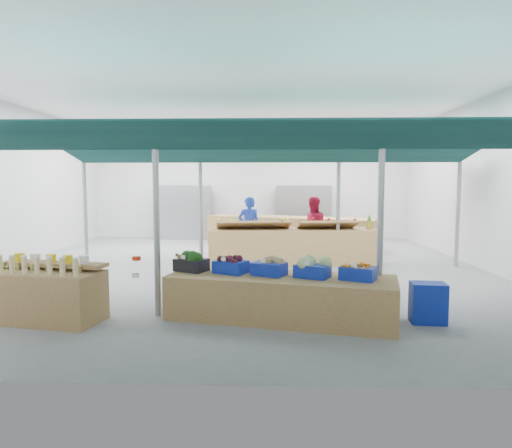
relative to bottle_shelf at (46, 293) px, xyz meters
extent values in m
plane|color=slate|center=(2.65, 4.33, -0.42)|extent=(13.00, 13.00, 0.00)
plane|color=silver|center=(2.65, 4.33, 3.78)|extent=(13.00, 13.00, 0.00)
plane|color=silver|center=(2.65, 10.83, 1.68)|extent=(12.00, 0.00, 12.00)
plane|color=silver|center=(8.65, 4.33, 1.68)|extent=(0.00, 13.00, 13.00)
cylinder|color=gray|center=(-1.35, 4.83, 1.08)|extent=(0.10, 0.10, 3.00)
cylinder|color=gray|center=(1.65, 0.33, 1.08)|extent=(0.10, 0.10, 3.00)
cylinder|color=gray|center=(1.65, 4.83, 1.08)|extent=(0.10, 0.10, 3.00)
cylinder|color=gray|center=(5.15, 0.33, 1.08)|extent=(0.10, 0.10, 3.00)
cylinder|color=gray|center=(5.15, 4.83, 1.08)|extent=(0.10, 0.10, 3.00)
cylinder|color=gray|center=(8.15, 4.83, 1.08)|extent=(0.10, 0.10, 3.00)
cylinder|color=gray|center=(3.40, 0.33, 2.43)|extent=(10.00, 0.06, 0.06)
cylinder|color=gray|center=(3.40, 4.83, 2.43)|extent=(10.00, 0.06, 0.06)
cube|color=#0B302E|center=(3.40, -0.32, 2.36)|extent=(9.50, 1.28, 0.30)
cube|color=#0B302E|center=(3.40, 0.98, 2.36)|extent=(9.50, 1.28, 0.30)
cube|color=#0B302E|center=(3.40, 4.18, 2.36)|extent=(9.50, 1.28, 0.30)
cube|color=#0B302E|center=(3.40, 5.48, 2.36)|extent=(9.50, 1.28, 0.30)
cube|color=#B23F33|center=(0.15, 10.33, 0.58)|extent=(2.00, 0.50, 2.00)
cube|color=#B23F33|center=(4.65, 10.33, 0.58)|extent=(2.00, 0.50, 2.00)
cube|color=brown|center=(-0.01, -0.04, -0.04)|extent=(1.85, 1.08, 0.77)
cube|color=#997247|center=(0.04, 0.20, 0.42)|extent=(1.77, 0.66, 0.06)
cube|color=brown|center=(3.61, 0.23, -0.09)|extent=(3.66, 1.92, 0.68)
cube|color=brown|center=(4.03, 5.04, 0.04)|extent=(4.37, 1.25, 0.93)
cube|color=brown|center=(4.06, 8.22, 0.08)|extent=(5.61, 3.11, 1.01)
cube|color=#0E259D|center=(5.84, 0.09, -0.12)|extent=(0.54, 0.40, 0.61)
imported|color=#1D3BBD|center=(2.83, 6.14, 0.44)|extent=(0.65, 0.45, 1.73)
imported|color=#B41639|center=(4.63, 6.14, 0.44)|extent=(0.87, 0.70, 1.73)
cube|color=black|center=(2.15, 0.57, 0.35)|extent=(0.60, 0.53, 0.20)
cube|color=white|center=(2.05, 0.37, 0.51)|extent=(0.08, 0.04, 0.06)
cube|color=#0E259D|center=(2.81, 0.41, 0.35)|extent=(0.60, 0.53, 0.20)
cube|color=white|center=(2.72, 0.22, 0.51)|extent=(0.08, 0.04, 0.06)
cube|color=#0E259D|center=(3.43, 0.27, 0.35)|extent=(0.60, 0.53, 0.20)
cube|color=white|center=(3.33, 0.07, 0.51)|extent=(0.08, 0.04, 0.06)
cube|color=#0E259D|center=(4.09, 0.12, 0.35)|extent=(0.60, 0.53, 0.20)
cube|color=white|center=(3.99, -0.08, 0.51)|extent=(0.08, 0.04, 0.06)
cube|color=#0E259D|center=(4.75, -0.03, 0.35)|extent=(0.60, 0.53, 0.20)
cube|color=white|center=(4.65, -0.23, 0.51)|extent=(0.08, 0.04, 0.06)
sphere|color=brown|center=(1.98, 0.49, 0.49)|extent=(0.09, 0.09, 0.09)
sphere|color=brown|center=(1.93, 0.47, 0.53)|extent=(0.06, 0.06, 0.06)
cylinder|color=red|center=(1.64, -0.74, 0.68)|extent=(0.12, 0.12, 0.05)
cube|color=white|center=(1.64, -0.80, 0.46)|extent=(0.10, 0.01, 0.07)
cube|color=#997247|center=(3.00, 4.88, 0.62)|extent=(1.96, 0.87, 0.26)
cube|color=#997247|center=(4.91, 4.98, 0.62)|extent=(1.56, 0.83, 0.26)
cylinder|color=#8C6019|center=(5.99, 5.04, 0.61)|extent=(0.14, 0.14, 0.22)
cone|color=#26661E|center=(5.99, 5.04, 0.80)|extent=(0.12, 0.12, 0.18)
camera|label=1|loc=(3.46, -6.77, 1.69)|focal=32.00mm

